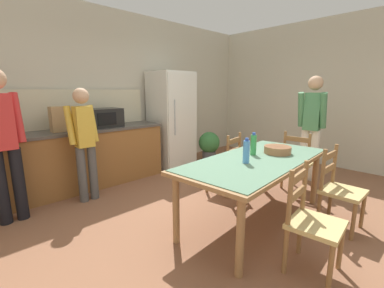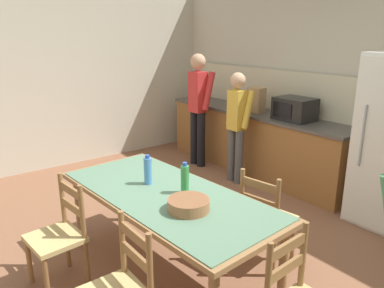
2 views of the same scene
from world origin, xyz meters
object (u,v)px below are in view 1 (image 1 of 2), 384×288
(bottle_off_centre, at_px, (253,145))
(chair_head_end, at_px, (298,161))
(dining_table, at_px, (257,164))
(chair_side_near_left, at_px, (311,222))
(chair_side_far_right, at_px, (225,164))
(person_by_table, at_px, (312,123))
(refrigerator, at_px, (172,120))
(paper_bag, at_px, (59,119))
(microwave, at_px, (105,118))
(person_at_sink, at_px, (3,139))
(person_at_counter, at_px, (84,139))
(bottle_near_centre, at_px, (246,152))
(serving_bowl, at_px, (278,149))
(potted_plant, at_px, (209,145))
(chair_side_near_right, at_px, (339,190))

(bottle_off_centre, distance_m, chair_head_end, 1.32)
(dining_table, bearing_deg, chair_side_near_left, -117.66)
(chair_side_far_right, distance_m, person_by_table, 1.69)
(refrigerator, bearing_deg, chair_head_end, -76.22)
(paper_bag, bearing_deg, person_by_table, -35.66)
(chair_head_end, bearing_deg, dining_table, 90.28)
(paper_bag, relative_size, chair_side_near_left, 0.40)
(microwave, height_order, person_at_sink, person_at_sink)
(paper_bag, distance_m, chair_side_far_right, 2.50)
(person_at_counter, bearing_deg, person_at_sink, 88.64)
(person_at_sink, relative_size, person_by_table, 1.00)
(bottle_off_centre, bearing_deg, bottle_near_centre, -158.11)
(bottle_near_centre, distance_m, chair_head_end, 1.66)
(serving_bowl, xyz_separation_m, chair_side_far_right, (0.05, 0.84, -0.37))
(person_at_sink, bearing_deg, refrigerator, -80.37)
(refrigerator, bearing_deg, bottle_off_centre, -105.90)
(chair_side_far_right, bearing_deg, microwave, -67.57)
(serving_bowl, relative_size, potted_plant, 0.48)
(chair_side_near_right, xyz_separation_m, potted_plant, (0.88, 2.75, -0.06))
(microwave, relative_size, chair_side_far_right, 0.55)
(microwave, bearing_deg, chair_side_far_right, -57.96)
(bottle_near_centre, bearing_deg, person_at_sink, 132.24)
(serving_bowl, bearing_deg, microwave, 111.73)
(dining_table, height_order, chair_side_near_right, chair_side_near_right)
(chair_head_end, height_order, person_at_counter, person_at_counter)
(serving_bowl, relative_size, person_by_table, 0.18)
(bottle_off_centre, bearing_deg, person_at_sink, 139.53)
(dining_table, xyz_separation_m, serving_bowl, (0.37, -0.04, 0.13))
(paper_bag, xyz_separation_m, person_at_sink, (-0.75, -0.49, -0.12))
(chair_head_end, height_order, chair_side_near_left, same)
(chair_side_near_left, xyz_separation_m, person_at_sink, (-1.65, 2.76, 0.55))
(person_at_counter, bearing_deg, bottle_off_centre, -145.00)
(chair_head_end, bearing_deg, serving_bowl, 94.41)
(bottle_near_centre, xyz_separation_m, person_by_table, (2.15, 0.18, 0.10))
(serving_bowl, bearing_deg, chair_side_near_left, -136.37)
(serving_bowl, relative_size, chair_side_far_right, 0.35)
(refrigerator, relative_size, chair_head_end, 2.05)
(chair_head_end, xyz_separation_m, chair_side_far_right, (-0.92, 0.70, 0.00))
(microwave, height_order, chair_head_end, microwave)
(microwave, distance_m, person_at_counter, 0.79)
(refrigerator, relative_size, bottle_off_centre, 6.92)
(refrigerator, distance_m, person_at_sink, 2.87)
(paper_bag, xyz_separation_m, person_at_counter, (0.13, -0.51, -0.24))
(microwave, distance_m, chair_side_near_left, 3.33)
(refrigerator, distance_m, paper_bag, 2.08)
(dining_table, height_order, person_by_table, person_by_table)
(dining_table, height_order, bottle_off_centre, bottle_off_centre)
(microwave, height_order, chair_side_near_left, microwave)
(chair_side_near_right, relative_size, chair_side_near_left, 1.00)
(potted_plant, bearing_deg, chair_side_near_right, -107.81)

